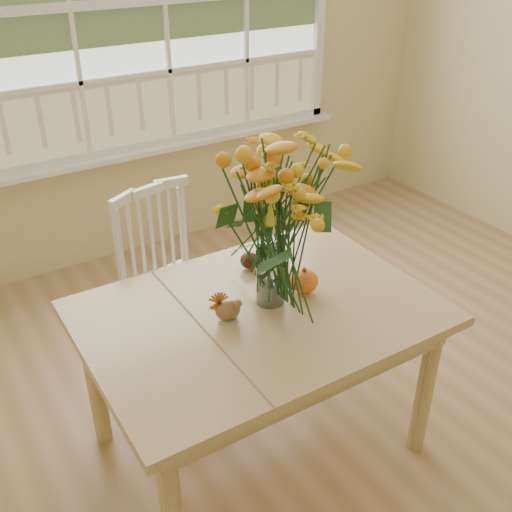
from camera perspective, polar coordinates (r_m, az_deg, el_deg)
floor at (r=2.79m, az=14.33°, el=-16.91°), size 4.00×4.50×0.01m
wall_back at (r=3.82m, az=-8.74°, el=20.07°), size 4.00×0.02×2.70m
window at (r=3.76m, az=-8.70°, el=22.72°), size 2.42×0.12×1.74m
dining_table at (r=2.31m, az=0.27°, el=-6.92°), size 1.31×0.94×0.70m
windsor_chair at (r=2.86m, az=-8.54°, el=-1.57°), size 0.49×0.48×0.90m
flower_vase at (r=2.11m, az=1.45°, el=4.00°), size 0.52×0.52×0.61m
pumpkin at (r=2.34m, az=4.58°, el=-2.48°), size 0.11×0.11×0.09m
turkey_figurine at (r=2.17m, az=-2.70°, el=-5.20°), size 0.11×0.09×0.12m
dark_gourd at (r=2.48m, az=-0.64°, el=-0.48°), size 0.12×0.08×0.07m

